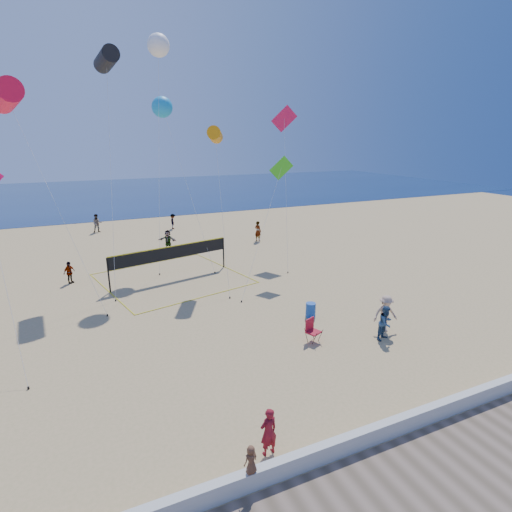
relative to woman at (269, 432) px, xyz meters
name	(u,v)px	position (x,y,z in m)	size (l,w,h in m)	color
ground	(265,405)	(0.88, 2.05, -0.78)	(120.00, 120.00, 0.00)	tan
ocean	(109,193)	(0.88, 64.05, -0.76)	(140.00, 50.00, 0.03)	#10244D
seawall	(310,458)	(0.88, -0.95, -0.48)	(32.00, 0.30, 0.60)	silver
woman	(269,432)	(0.00, 0.00, 0.00)	(0.57, 0.37, 1.56)	maroon
toddler	(251,460)	(-1.00, -1.00, 0.23)	(0.40, 0.26, 0.82)	brown
bystander_a	(386,323)	(8.11, 4.16, 0.06)	(0.81, 0.63, 1.67)	navy
bystander_b	(385,314)	(8.65, 4.79, 0.16)	(1.21, 0.69, 1.87)	tan
far_person_0	(69,272)	(-5.36, 18.55, -0.04)	(0.86, 0.36, 1.47)	gray
far_person_1	(168,240)	(2.21, 23.80, 0.10)	(1.63, 0.52, 1.75)	gray
far_person_2	(258,231)	(10.45, 23.66, 0.15)	(0.68, 0.45, 1.86)	gray
far_person_3	(97,223)	(-2.77, 33.49, 0.15)	(0.90, 0.70, 1.85)	gray
far_person_4	(173,222)	(4.52, 31.95, 0.01)	(1.02, 0.58, 1.57)	gray
camp_chair	(312,329)	(4.87, 5.41, -0.15)	(0.76, 0.87, 1.23)	#AA1326
trash_barrel	(311,310)	(6.23, 7.68, -0.39)	(0.52, 0.52, 0.78)	#1847A0
volleyball_net	(171,257)	(0.90, 16.69, 0.76)	(10.14, 10.03, 2.27)	black
kite_0	(6,96)	(-7.16, 17.29, 10.49)	(4.66, 6.82, 12.12)	#FA1035
kite_1	(106,59)	(-1.66, 19.87, 13.04)	(2.09, 7.10, 14.53)	black
kite_2	(215,135)	(4.18, 16.52, 8.53)	(1.80, 5.85, 9.88)	orange
kite_4	(279,174)	(8.11, 15.09, 6.03)	(5.57, 4.57, 8.01)	green
kite_5	(284,124)	(11.15, 20.23, 9.37)	(3.70, 6.42, 11.61)	#D41549
kite_6	(158,45)	(1.68, 20.18, 14.16)	(2.30, 3.28, 15.68)	white
kite_7	(162,107)	(1.98, 21.65, 10.46)	(2.89, 6.09, 11.99)	#1893D9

